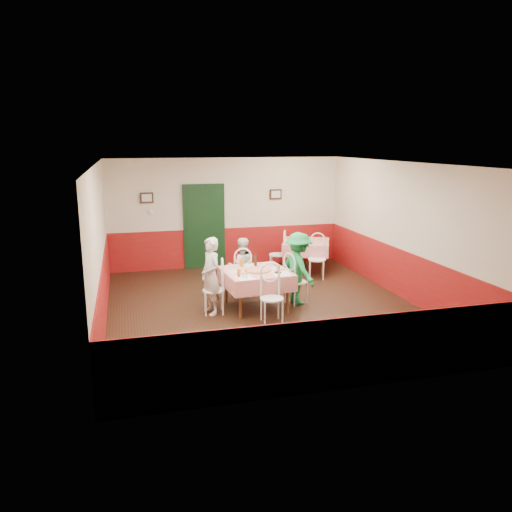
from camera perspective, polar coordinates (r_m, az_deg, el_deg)
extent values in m
plane|color=black|center=(9.90, 0.80, -5.86)|extent=(7.00, 7.00, 0.00)
plane|color=white|center=(9.38, 0.85, 10.55)|extent=(7.00, 7.00, 0.00)
cube|color=beige|center=(12.91, -3.37, 4.95)|extent=(6.00, 0.10, 2.80)
cube|color=beige|center=(6.34, 9.37, -3.67)|extent=(6.00, 0.10, 2.80)
cube|color=beige|center=(9.22, -17.45, 1.13)|extent=(0.10, 7.00, 2.80)
cube|color=beige|center=(10.73, 16.46, 2.80)|extent=(0.10, 7.00, 2.80)
cube|color=maroon|center=(13.05, -3.30, 1.02)|extent=(6.00, 0.03, 1.00)
cube|color=maroon|center=(6.66, 9.03, -11.07)|extent=(6.00, 0.03, 1.00)
cube|color=maroon|center=(9.43, -16.99, -4.22)|extent=(0.03, 7.00, 1.00)
cube|color=maroon|center=(10.91, 16.09, -1.85)|extent=(0.03, 7.00, 1.00)
cube|color=black|center=(12.81, -5.94, 3.25)|extent=(0.96, 0.06, 2.10)
cube|color=black|center=(12.56, -12.38, 6.52)|extent=(0.32, 0.03, 0.26)
cube|color=black|center=(13.12, 2.27, 7.07)|extent=(0.32, 0.03, 0.26)
cube|color=white|center=(12.61, -11.85, 4.96)|extent=(0.10, 0.03, 0.10)
cube|color=red|center=(9.73, 0.00, -3.87)|extent=(1.32, 1.32, 0.77)
cube|color=red|center=(12.65, 5.73, 0.02)|extent=(1.47, 1.47, 0.77)
cylinder|color=#B74723|center=(9.59, 0.20, -1.64)|extent=(0.52, 0.52, 0.03)
cylinder|color=white|center=(9.50, -2.46, -1.85)|extent=(0.27, 0.27, 0.01)
cylinder|color=white|center=(9.75, 2.39, -1.46)|extent=(0.27, 0.27, 0.01)
cylinder|color=white|center=(9.99, -0.87, -1.10)|extent=(0.27, 0.27, 0.01)
cylinder|color=#BF7219|center=(9.24, -1.97, -1.91)|extent=(0.07, 0.07, 0.13)
cylinder|color=#BF7219|center=(9.57, 2.57, -1.40)|extent=(0.07, 0.07, 0.12)
cylinder|color=#BF7219|center=(9.93, -1.64, -0.82)|extent=(0.08, 0.08, 0.14)
cylinder|color=#381C0A|center=(9.98, -0.06, -0.48)|extent=(0.07, 0.07, 0.23)
cylinder|color=silver|center=(9.12, -1.44, -2.23)|extent=(0.04, 0.04, 0.09)
cylinder|color=silver|center=(9.08, -1.10, -2.29)|extent=(0.04, 0.04, 0.09)
cylinder|color=#B23319|center=(9.14, -1.99, -2.20)|extent=(0.04, 0.04, 0.09)
cube|color=white|center=(9.14, -1.34, -2.49)|extent=(0.38, 0.46, 0.00)
cube|color=white|center=(9.41, 2.96, -2.04)|extent=(0.35, 0.43, 0.00)
cube|color=black|center=(9.46, 2.50, -1.90)|extent=(0.12, 0.10, 0.02)
imported|color=gray|center=(9.38, -5.19, -2.29)|extent=(0.49, 0.61, 1.47)
imported|color=gray|center=(10.49, -1.64, -1.24)|extent=(0.62, 0.49, 1.24)
imported|color=gray|center=(9.97, 4.88, -1.43)|extent=(0.73, 1.03, 1.45)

